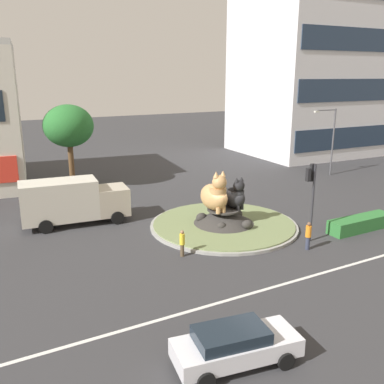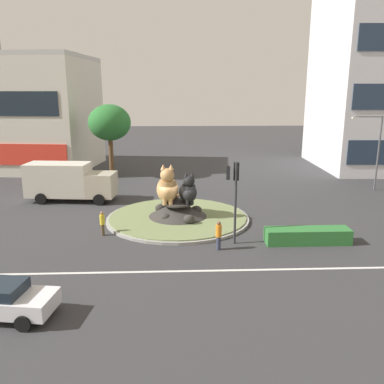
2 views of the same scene
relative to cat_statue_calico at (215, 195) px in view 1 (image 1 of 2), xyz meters
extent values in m
plane|color=#333335|center=(0.69, -0.04, -2.28)|extent=(160.00, 160.00, 0.00)
cube|color=silver|center=(0.69, -8.43, -2.28)|extent=(112.00, 0.20, 0.01)
cylinder|color=gray|center=(0.69, -0.04, -2.19)|extent=(9.96, 9.96, 0.18)
cylinder|color=#707F51|center=(0.69, -0.04, -2.06)|extent=(9.56, 9.56, 0.08)
cone|color=#33302D|center=(0.69, -0.04, -1.52)|extent=(4.08, 4.08, 1.02)
cylinder|color=#33302D|center=(0.69, -0.04, -1.07)|extent=(2.24, 2.24, 0.12)
ellipsoid|color=#33302D|center=(2.00, 0.27, -1.71)|extent=(0.79, 0.58, 0.63)
ellipsoid|color=#33302D|center=(0.95, 1.84, -1.80)|extent=(0.56, 0.47, 0.45)
ellipsoid|color=#33302D|center=(-0.54, 0.84, -1.71)|extent=(0.79, 0.59, 0.63)
ellipsoid|color=#33302D|center=(-0.14, -1.12, -1.77)|extent=(0.63, 0.51, 0.50)
ellipsoid|color=#33302D|center=(1.42, -1.74, -1.73)|extent=(0.75, 0.62, 0.60)
ellipsoid|color=tan|center=(-0.01, 0.13, -0.14)|extent=(1.56, 2.41, 1.73)
cylinder|color=tan|center=(0.00, -0.35, 0.05)|extent=(1.14, 1.14, 1.08)
sphere|color=tan|center=(0.00, -0.52, 1.00)|extent=(0.95, 0.95, 0.95)
torus|color=tan|center=(0.36, 1.11, -0.83)|extent=(1.21, 1.21, 0.22)
cone|color=tan|center=(0.26, -0.52, 1.55)|extent=(0.40, 0.40, 0.39)
cone|color=tan|center=(-0.26, -0.52, 1.55)|extent=(0.40, 0.40, 0.39)
cylinder|color=tan|center=(0.20, -0.73, -0.79)|extent=(0.30, 0.30, 0.43)
cylinder|color=tan|center=(-0.19, -0.74, -0.79)|extent=(0.30, 0.30, 0.43)
ellipsoid|color=black|center=(1.40, -0.08, -0.31)|extent=(1.45, 2.05, 1.39)
cylinder|color=black|center=(1.45, -0.46, -0.16)|extent=(1.01, 1.01, 0.87)
sphere|color=black|center=(1.47, -0.60, 0.60)|extent=(0.76, 0.76, 0.76)
torus|color=black|center=(1.61, 0.73, -0.87)|extent=(0.91, 0.91, 0.17)
cone|color=black|center=(1.68, -0.57, 1.04)|extent=(0.35, 0.35, 0.31)
cone|color=black|center=(1.26, -0.63, 1.04)|extent=(0.35, 0.35, 0.31)
cylinder|color=black|center=(1.65, -0.75, -0.83)|extent=(0.24, 0.24, 0.35)
cylinder|color=black|center=(1.34, -0.79, -0.83)|extent=(0.24, 0.24, 0.35)
cylinder|color=#2D2D33|center=(4.00, -4.77, 0.13)|extent=(0.14, 0.14, 4.83)
cube|color=black|center=(4.04, -4.55, 2.03)|extent=(0.36, 0.29, 1.05)
sphere|color=red|center=(4.05, -4.48, 2.34)|extent=(0.18, 0.18, 0.18)
sphere|color=#392706|center=(4.05, -4.48, 2.03)|extent=(0.18, 0.18, 0.18)
sphere|color=black|center=(4.05, -4.48, 1.71)|extent=(0.18, 0.18, 0.18)
cube|color=black|center=(3.56, -4.70, 1.97)|extent=(0.24, 0.31, 0.80)
cube|color=silver|center=(27.14, 19.58, 11.47)|extent=(19.44, 14.95, 27.50)
cube|color=#233347|center=(26.89, 12.39, 0.47)|extent=(17.80, 0.73, 2.50)
cube|color=#233347|center=(26.89, 12.39, 5.97)|extent=(17.80, 0.73, 2.50)
cube|color=#233347|center=(26.89, 12.39, 11.47)|extent=(17.80, 0.73, 2.50)
cube|color=#2D7033|center=(8.32, -4.89, -1.83)|extent=(4.97, 1.20, 0.90)
cylinder|color=brown|center=(-6.08, 14.40, -0.28)|extent=(0.47, 0.47, 4.00)
ellipsoid|color=#286B2D|center=(-6.08, 14.40, 3.43)|extent=(4.28, 4.28, 3.64)
cylinder|color=#4C4C51|center=(18.69, 7.90, 1.07)|extent=(0.16, 0.16, 6.70)
cylinder|color=#4C4C51|center=(17.51, 7.98, 4.32)|extent=(2.37, 0.26, 0.10)
cube|color=silver|center=(16.33, 8.06, 4.22)|extent=(0.50, 0.24, 0.16)
cylinder|color=#33384C|center=(2.96, -5.70, -1.89)|extent=(0.25, 0.25, 0.78)
cylinder|color=orange|center=(2.96, -5.70, -1.16)|extent=(0.34, 0.34, 0.68)
sphere|color=brown|center=(2.96, -5.70, -0.70)|extent=(0.23, 0.23, 0.23)
cylinder|color=brown|center=(-4.01, -3.09, -1.92)|extent=(0.23, 0.23, 0.72)
cylinder|color=yellow|center=(-4.01, -3.09, -1.24)|extent=(0.30, 0.30, 0.63)
sphere|color=#936B4C|center=(-4.01, -3.09, -0.83)|extent=(0.21, 0.21, 0.21)
cube|color=silver|center=(-6.51, -12.27, -1.63)|extent=(4.73, 2.37, 0.67)
cube|color=#19232D|center=(-6.74, -12.23, -1.07)|extent=(2.73, 1.88, 0.45)
cylinder|color=black|center=(-4.91, -11.64, -1.96)|extent=(0.67, 0.31, 0.64)
cylinder|color=black|center=(-5.17, -13.34, -1.96)|extent=(0.67, 0.31, 0.64)
cylinder|color=black|center=(-7.86, -11.19, -1.96)|extent=(0.67, 0.31, 0.64)
cylinder|color=black|center=(-8.12, -12.90, -1.96)|extent=(0.67, 0.31, 0.64)
cube|color=#B7AD99|center=(-5.45, 5.02, -0.88)|extent=(2.36, 2.56, 1.91)
cube|color=beige|center=(-8.99, 5.38, -0.49)|extent=(5.19, 2.84, 2.68)
cylinder|color=black|center=(-5.26, 6.18, -1.83)|extent=(0.93, 0.39, 0.90)
cylinder|color=black|center=(-5.50, 3.85, -1.83)|extent=(0.93, 0.39, 0.90)
cylinder|color=black|center=(-9.93, 6.66, -1.83)|extent=(0.93, 0.39, 0.90)
cylinder|color=black|center=(-10.17, 4.32, -1.83)|extent=(0.93, 0.39, 0.90)
camera|label=1|loc=(-14.04, -22.98, 7.68)|focal=39.72mm
camera|label=2|loc=(0.58, -26.83, 6.40)|focal=37.38mm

